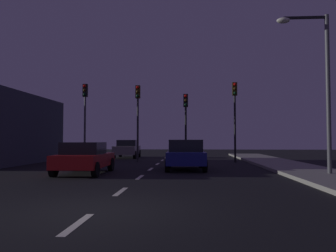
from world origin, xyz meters
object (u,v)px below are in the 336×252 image
traffic_signal_center_left (138,109)px  car_adjacent_lane (85,158)px  street_lamp_right (319,77)px  traffic_signal_far_left (85,108)px  traffic_signal_far_right (235,107)px  car_oncoming_far (127,149)px  traffic_signal_center_right (186,114)px  car_stopped_ahead (186,155)px

traffic_signal_center_left → car_adjacent_lane: 8.66m
street_lamp_right → traffic_signal_center_left: bearing=136.0°
traffic_signal_far_left → traffic_signal_far_right: 10.42m
car_oncoming_far → traffic_signal_center_right: bearing=-47.4°
traffic_signal_far_left → car_stopped_ahead: (7.12, -5.70, -3.02)m
car_adjacent_lane → traffic_signal_far_left: bearing=107.8°
car_stopped_ahead → car_adjacent_lane: (-4.53, -2.35, -0.04)m
traffic_signal_far_right → car_stopped_ahead: 7.25m
traffic_signal_center_left → car_stopped_ahead: traffic_signal_center_left is taller
traffic_signal_far_left → street_lamp_right: 15.41m
car_stopped_ahead → street_lamp_right: size_ratio=0.57×
traffic_signal_center_right → street_lamp_right: street_lamp_right is taller
car_adjacent_lane → car_oncoming_far: 13.60m
traffic_signal_far_right → car_stopped_ahead: bearing=-120.0°
traffic_signal_far_left → car_oncoming_far: (1.97, 5.54, -3.01)m
car_stopped_ahead → street_lamp_right: bearing=-28.0°
car_adjacent_lane → car_oncoming_far: size_ratio=0.96×
car_stopped_ahead → car_adjacent_lane: bearing=-152.6°
traffic_signal_far_left → traffic_signal_center_left: 3.74m
traffic_signal_far_left → car_stopped_ahead: traffic_signal_far_left is taller
traffic_signal_center_left → car_oncoming_far: (-1.77, 5.54, -2.93)m
traffic_signal_far_left → traffic_signal_center_left: traffic_signal_far_left is taller
traffic_signal_far_right → street_lamp_right: 8.99m
traffic_signal_center_right → street_lamp_right: bearing=-56.9°
traffic_signal_center_right → car_oncoming_far: size_ratio=1.13×
traffic_signal_center_right → car_stopped_ahead: bearing=-89.5°
street_lamp_right → car_stopped_ahead: bearing=152.0°
traffic_signal_far_left → car_adjacent_lane: 8.99m
car_adjacent_lane → street_lamp_right: (10.14, -0.63, 3.41)m
traffic_signal_far_left → car_oncoming_far: bearing=70.4°
car_oncoming_far → street_lamp_right: size_ratio=0.61×
traffic_signal_center_left → car_adjacent_lane: traffic_signal_center_left is taller
car_stopped_ahead → car_oncoming_far: car_stopped_ahead is taller
car_oncoming_far → street_lamp_right: street_lamp_right is taller
traffic_signal_center_right → car_oncoming_far: 7.94m
car_oncoming_far → traffic_signal_far_right: bearing=-33.3°
traffic_signal_center_right → car_adjacent_lane: bearing=-119.1°
car_oncoming_far → street_lamp_right: (10.76, -14.22, 3.36)m
traffic_signal_center_left → car_stopped_ahead: (3.38, -5.70, -2.94)m
car_adjacent_lane → street_lamp_right: size_ratio=0.59×
traffic_signal_far_right → car_adjacent_lane: bearing=-134.2°
traffic_signal_center_left → car_adjacent_lane: size_ratio=1.34×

